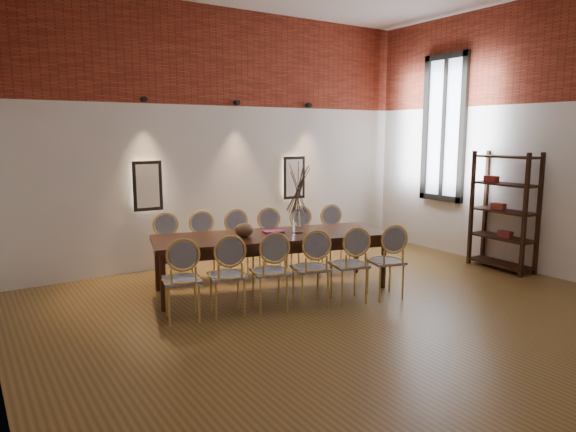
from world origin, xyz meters
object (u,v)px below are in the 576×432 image
dining_table (272,262)px  chair_near_b (227,275)px  chair_near_f (386,261)px  chair_near_c (270,271)px  chair_far_c (239,245)px  chair_far_b (204,247)px  chair_far_f (336,238)px  chair_near_e (349,264)px  book (273,232)px  chair_near_d (310,268)px  bowl (244,230)px  chair_far_d (273,242)px  chair_near_a (182,279)px  shelving_rack (504,211)px  chair_far_e (305,240)px  chair_far_a (168,250)px  vase (298,222)px

dining_table → chair_near_b: chair_near_b is taller
chair_near_f → chair_near_c: bearing=-180.0°
chair_near_c → chair_far_c: same height
chair_far_b → chair_far_f: size_ratio=1.00×
chair_near_e → book: chair_near_e is taller
chair_near_b → chair_near_d: (0.99, -0.25, 0.00)m
bowl → book: bearing=3.6°
dining_table → chair_near_c: (-0.44, -0.68, 0.09)m
chair_far_d → book: size_ratio=3.62×
chair_far_d → book: (-0.36, -0.61, 0.30)m
chair_near_f → bowl: (-1.43, 1.11, 0.37)m
chair_far_c → chair_near_c: bearing=90.0°
chair_near_c → chair_near_e: 1.02m
bowl → chair_near_a: bearing=-155.4°
chair_near_e → shelving_rack: 3.00m
dining_table → bowl: bowl is taller
bowl → chair_far_e: bearing=21.2°
chair_far_a → chair_far_e: 2.04m
chair_far_b → chair_near_e: bearing=134.7°
chair_near_b → chair_near_f: size_ratio=1.00×
chair_far_d → shelving_rack: shelving_rack is taller
chair_near_d → vase: 0.89m
chair_far_e → chair_near_d: bearing=71.7°
chair_far_c → chair_far_e: (0.99, -0.25, 0.00)m
chair_near_a → chair_near_b: size_ratio=1.00×
chair_far_a → chair_far_f: (2.47, -0.63, 0.00)m
chair_near_b → chair_far_d: bearing=56.6°
chair_far_c → vase: size_ratio=3.13×
dining_table → chair_far_a: 1.49m
chair_far_e → shelving_rack: (2.58, -1.57, 0.43)m
chair_near_f → chair_far_e: bearing=108.3°
dining_table → bowl: bearing=-172.6°
dining_table → shelving_rack: shelving_rack is taller
chair_far_c → chair_near_b: bearing=71.7°
chair_far_f → chair_near_f: bearing=90.0°
chair_near_c → chair_far_c: bearing=90.0°
chair_near_e → chair_near_b: bearing=-180.0°
chair_near_c → chair_near_d: (0.49, -0.13, 0.00)m
dining_table → book: 0.40m
book → shelving_rack: (3.44, -1.09, 0.14)m
chair_near_d → vase: (0.30, 0.72, 0.43)m
chair_far_f → chair_near_b: bearing=37.1°
chair_near_a → chair_far_e: 2.56m
chair_near_e → chair_far_d: same height
chair_near_e → chair_far_f: bearing=71.7°
chair_far_c → chair_far_a: bearing=0.0°
bowl → shelving_rack: bearing=-15.2°
dining_table → chair_far_c: (-0.05, 0.81, 0.09)m
chair_near_c → chair_far_d: same height
chair_near_f → chair_far_a: same height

